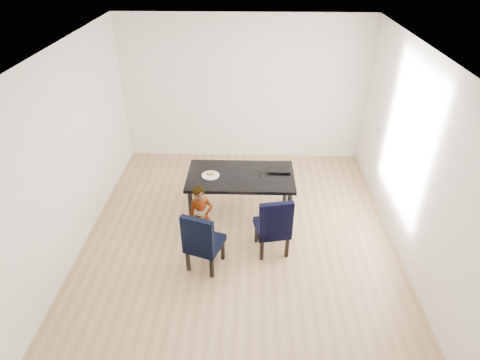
{
  "coord_description": "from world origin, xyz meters",
  "views": [
    {
      "loc": [
        0.14,
        -4.6,
        3.88
      ],
      "look_at": [
        0.0,
        0.2,
        0.85
      ],
      "focal_mm": 30.0,
      "sensor_mm": 36.0,
      "label": 1
    }
  ],
  "objects_px": {
    "chair_right": "(272,223)",
    "laptop": "(278,169)",
    "plate": "(210,175)",
    "chair_left": "(205,239)",
    "dining_table": "(241,196)",
    "child": "(201,216)"
  },
  "relations": [
    {
      "from": "chair_right",
      "to": "laptop",
      "type": "relative_size",
      "value": 2.53
    },
    {
      "from": "chair_left",
      "to": "laptop",
      "type": "bearing_deg",
      "value": 70.96
    },
    {
      "from": "child",
      "to": "laptop",
      "type": "distance_m",
      "value": 1.4
    },
    {
      "from": "plate",
      "to": "laptop",
      "type": "distance_m",
      "value": 1.04
    },
    {
      "from": "dining_table",
      "to": "chair_left",
      "type": "height_order",
      "value": "chair_left"
    },
    {
      "from": "plate",
      "to": "chair_left",
      "type": "bearing_deg",
      "value": -89.33
    },
    {
      "from": "dining_table",
      "to": "plate",
      "type": "relative_size",
      "value": 6.11
    },
    {
      "from": "child",
      "to": "chair_right",
      "type": "bearing_deg",
      "value": -20.05
    },
    {
      "from": "dining_table",
      "to": "laptop",
      "type": "xyz_separation_m",
      "value": [
        0.57,
        0.16,
        0.39
      ]
    },
    {
      "from": "dining_table",
      "to": "child",
      "type": "relative_size",
      "value": 1.73
    },
    {
      "from": "plate",
      "to": "laptop",
      "type": "height_order",
      "value": "laptop"
    },
    {
      "from": "chair_left",
      "to": "child",
      "type": "xyz_separation_m",
      "value": [
        -0.1,
        0.46,
        0.01
      ]
    },
    {
      "from": "chair_right",
      "to": "child",
      "type": "distance_m",
      "value": 1.0
    },
    {
      "from": "laptop",
      "to": "chair_left",
      "type": "bearing_deg",
      "value": 51.64
    },
    {
      "from": "chair_right",
      "to": "chair_left",
      "type": "bearing_deg",
      "value": -170.37
    },
    {
      "from": "plate",
      "to": "chair_right",
      "type": "bearing_deg",
      "value": -39.44
    },
    {
      "from": "plate",
      "to": "laptop",
      "type": "bearing_deg",
      "value": 11.0
    },
    {
      "from": "dining_table",
      "to": "chair_right",
      "type": "relative_size",
      "value": 1.73
    },
    {
      "from": "dining_table",
      "to": "plate",
      "type": "xyz_separation_m",
      "value": [
        -0.45,
        -0.04,
        0.38
      ]
    },
    {
      "from": "chair_left",
      "to": "plate",
      "type": "bearing_deg",
      "value": 109.9
    },
    {
      "from": "chair_left",
      "to": "chair_right",
      "type": "xyz_separation_m",
      "value": [
        0.89,
        0.34,
        0.01
      ]
    },
    {
      "from": "chair_left",
      "to": "chair_right",
      "type": "relative_size",
      "value": 0.97
    }
  ]
}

